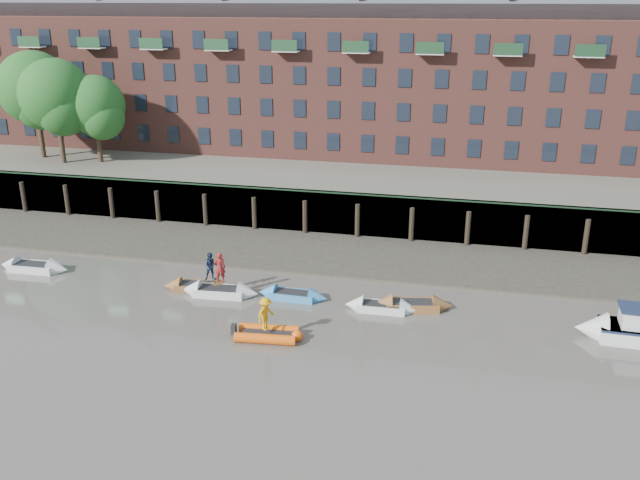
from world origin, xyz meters
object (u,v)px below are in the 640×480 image
(rowboat_5, at_px, (382,307))
(rowboat_6, at_px, (412,305))
(person_rower_a, at_px, (220,267))
(person_rib_crew, at_px, (266,314))
(person_rower_b, at_px, (211,266))
(motor_launch, at_px, (627,329))
(rowboat_4, at_px, (293,295))
(rib_tender, at_px, (270,334))
(rowboat_2, at_px, (198,286))
(rowboat_3, at_px, (220,292))
(rowboat_0, at_px, (34,267))

(rowboat_5, distance_m, rowboat_6, 1.78)
(person_rower_a, distance_m, person_rib_crew, 6.28)
(rowboat_6, distance_m, person_rower_b, 12.09)
(motor_launch, distance_m, person_rower_b, 23.29)
(rowboat_4, distance_m, rib_tender, 5.11)
(person_rib_crew, bearing_deg, rowboat_2, 71.10)
(person_rower_b, height_order, person_rib_crew, person_rower_b)
(rowboat_3, bearing_deg, rowboat_5, -3.86)
(rowboat_3, bearing_deg, rowboat_6, -1.01)
(rib_tender, bearing_deg, motor_launch, 7.13)
(rowboat_2, bearing_deg, person_rower_a, -28.03)
(rib_tender, relative_size, person_rib_crew, 1.99)
(rowboat_5, distance_m, person_rower_b, 10.41)
(motor_launch, distance_m, person_rower_a, 22.66)
(rowboat_6, bearing_deg, rib_tender, -153.95)
(motor_launch, bearing_deg, rowboat_2, -0.64)
(rowboat_3, xyz_separation_m, rowboat_5, (9.79, 0.08, -0.03))
(rowboat_0, xyz_separation_m, rowboat_5, (23.05, -0.84, -0.03))
(rowboat_4, relative_size, rowboat_5, 0.99)
(rowboat_2, relative_size, rowboat_3, 0.90)
(rowboat_2, bearing_deg, rowboat_4, -9.70)
(rowboat_4, height_order, person_rower_a, person_rower_a)
(rib_tender, bearing_deg, person_rib_crew, -154.42)
(rowboat_0, height_order, motor_launch, motor_launch)
(rowboat_2, relative_size, person_rib_crew, 2.44)
(rib_tender, distance_m, person_rower_a, 6.51)
(rowboat_5, xyz_separation_m, person_rower_a, (-9.66, -0.16, 1.63))
(rowboat_0, relative_size, rowboat_5, 1.13)
(rowboat_6, bearing_deg, rowboat_0, 168.31)
(rowboat_6, relative_size, motor_launch, 0.81)
(rowboat_3, relative_size, rib_tender, 1.35)
(rowboat_6, distance_m, rib_tender, 8.69)
(rowboat_4, bearing_deg, rowboat_5, -3.54)
(rowboat_4, relative_size, rowboat_6, 0.87)
(rib_tender, relative_size, person_rower_b, 2.09)
(person_rib_crew, bearing_deg, rowboat_4, 21.65)
(rowboat_3, relative_size, motor_launch, 0.81)
(rowboat_2, bearing_deg, rib_tender, -49.71)
(rib_tender, height_order, person_rower_a, person_rower_a)
(rowboat_5, bearing_deg, person_rib_crew, -140.13)
(rowboat_0, height_order, rowboat_3, rowboat_0)
(rowboat_3, bearing_deg, person_rib_crew, -51.12)
(person_rib_crew, bearing_deg, person_rower_a, 64.69)
(rowboat_6, relative_size, rib_tender, 1.35)
(motor_launch, bearing_deg, rib_tender, 14.26)
(rowboat_2, xyz_separation_m, rowboat_6, (13.06, 0.19, 0.02))
(rowboat_2, xyz_separation_m, motor_launch, (24.33, -1.01, 0.40))
(rowboat_0, bearing_deg, rowboat_3, -5.50)
(rowboat_0, relative_size, rowboat_4, 1.15)
(rowboat_5, xyz_separation_m, person_rib_crew, (-5.40, -4.75, 1.25))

